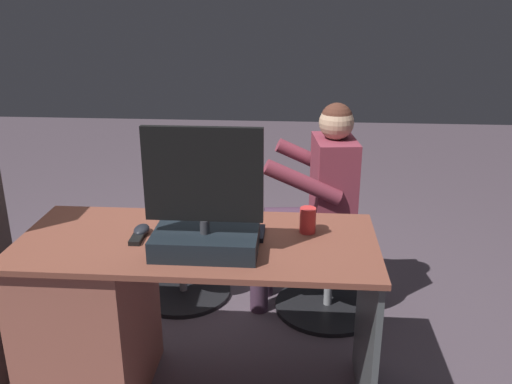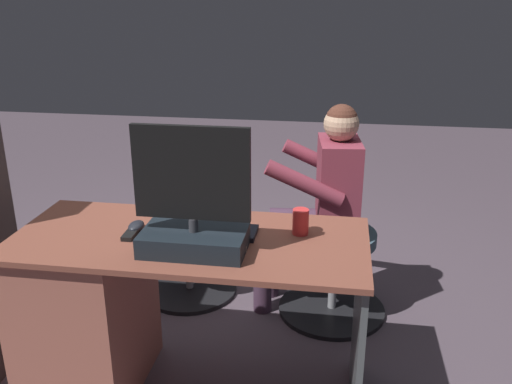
{
  "view_description": "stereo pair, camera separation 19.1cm",
  "coord_description": "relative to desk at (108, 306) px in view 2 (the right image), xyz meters",
  "views": [
    {
      "loc": [
        -0.38,
        2.34,
        1.66
      ],
      "look_at": [
        -0.2,
        -0.06,
        0.78
      ],
      "focal_mm": 38.74,
      "sensor_mm": 36.0,
      "label": 1
    },
    {
      "loc": [
        -0.57,
        2.32,
        1.66
      ],
      "look_at": [
        -0.2,
        -0.06,
        0.78
      ],
      "focal_mm": 38.74,
      "sensor_mm": 36.0,
      "label": 2
    }
  ],
  "objects": [
    {
      "name": "monitor",
      "position": [
        -0.43,
        0.11,
        0.49
      ],
      "size": [
        0.43,
        0.22,
        0.48
      ],
      "color": "black",
      "rests_on": "desk"
    },
    {
      "name": "teddy_bear",
      "position": [
        -0.12,
        -0.84,
        0.24
      ],
      "size": [
        0.25,
        0.25,
        0.36
      ],
      "color": "#D8B688",
      "rests_on": "office_chair_teddy"
    },
    {
      "name": "notebook_binder",
      "position": [
        -0.48,
        -0.02,
        0.36
      ],
      "size": [
        0.28,
        0.34,
        0.02
      ],
      "primitive_type": "cube",
      "rotation": [
        0.0,
        0.0,
        0.22
      ],
      "color": "beige",
      "rests_on": "desk"
    },
    {
      "name": "person",
      "position": [
        -0.86,
        -0.75,
        0.28
      ],
      "size": [
        0.54,
        0.51,
        1.15
      ],
      "color": "brown",
      "rests_on": "ground_plane"
    },
    {
      "name": "keyboard",
      "position": [
        -0.42,
        -0.05,
        0.36
      ],
      "size": [
        0.42,
        0.14,
        0.02
      ],
      "primitive_type": "cube",
      "color": "black",
      "rests_on": "desk"
    },
    {
      "name": "computer_mouse",
      "position": [
        -0.14,
        -0.03,
        0.37
      ],
      "size": [
        0.06,
        0.1,
        0.04
      ],
      "primitive_type": "ellipsoid",
      "color": "black",
      "rests_on": "desk"
    },
    {
      "name": "ground_plane",
      "position": [
        -0.37,
        -0.4,
        -0.39
      ],
      "size": [
        10.0,
        10.0,
        0.0
      ],
      "primitive_type": "plane",
      "color": "#4F424C"
    },
    {
      "name": "cup",
      "position": [
        -0.81,
        -0.1,
        0.4
      ],
      "size": [
        0.06,
        0.06,
        0.1
      ],
      "primitive_type": "cylinder",
      "color": "red",
      "rests_on": "desk"
    },
    {
      "name": "desk",
      "position": [
        0.0,
        0.0,
        0.0
      ],
      "size": [
        1.41,
        0.62,
        0.74
      ],
      "color": "brown",
      "rests_on": "ground_plane"
    },
    {
      "name": "tv_remote",
      "position": [
        -0.14,
        0.01,
        0.36
      ],
      "size": [
        0.05,
        0.15,
        0.02
      ],
      "primitive_type": "cube",
      "rotation": [
        0.0,
        0.0,
        0.03
      ],
      "color": "black",
      "rests_on": "desk"
    },
    {
      "name": "office_chair_teddy",
      "position": [
        -0.12,
        -0.83,
        -0.13
      ],
      "size": [
        0.55,
        0.55,
        0.48
      ],
      "color": "black",
      "rests_on": "ground_plane"
    },
    {
      "name": "visitor_chair",
      "position": [
        -0.95,
        -0.74,
        -0.14
      ],
      "size": [
        0.58,
        0.58,
        0.48
      ],
      "color": "black",
      "rests_on": "ground_plane"
    }
  ]
}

